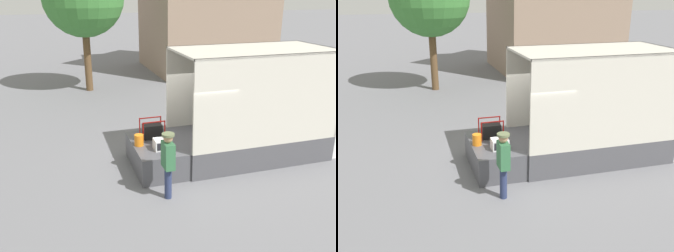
{
  "view_description": "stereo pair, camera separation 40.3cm",
  "coord_description": "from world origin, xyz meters",
  "views": [
    {
      "loc": [
        -3.35,
        -9.61,
        4.91
      ],
      "look_at": [
        -0.38,
        -0.2,
        1.33
      ],
      "focal_mm": 40.0,
      "sensor_mm": 36.0,
      "label": 1
    },
    {
      "loc": [
        -2.96,
        -9.72,
        4.91
      ],
      "look_at": [
        -0.38,
        -0.2,
        1.33
      ],
      "focal_mm": 40.0,
      "sensor_mm": 36.0,
      "label": 2
    }
  ],
  "objects": [
    {
      "name": "box_truck",
      "position": [
        4.0,
        0.0,
        1.03
      ],
      "size": [
        6.66,
        2.35,
        3.34
      ],
      "color": "white",
      "rests_on": "ground"
    },
    {
      "name": "portable_generator",
      "position": [
        -0.66,
        0.42,
        1.0
      ],
      "size": [
        0.69,
        0.46,
        0.58
      ],
      "color": "black",
      "rests_on": "tailgate_deck"
    },
    {
      "name": "worker_person",
      "position": [
        -0.87,
        -1.76,
        1.06
      ],
      "size": [
        0.31,
        0.44,
        1.73
      ],
      "color": "navy",
      "rests_on": "ground"
    },
    {
      "name": "orange_bucket",
      "position": [
        -1.19,
        -0.05,
        0.94
      ],
      "size": [
        0.26,
        0.26,
        0.32
      ],
      "color": "orange",
      "rests_on": "tailgate_deck"
    },
    {
      "name": "ground_plane",
      "position": [
        0.0,
        0.0,
        0.0
      ],
      "size": [
        160.0,
        160.0,
        0.0
      ],
      "primitive_type": "plane",
      "color": "slate"
    },
    {
      "name": "tailgate_deck",
      "position": [
        -0.68,
        0.0,
        0.39
      ],
      "size": [
        1.36,
        2.24,
        0.78
      ],
      "primitive_type": "cube",
      "color": "#4C4C51",
      "rests_on": "ground"
    },
    {
      "name": "microwave",
      "position": [
        -0.64,
        -0.5,
        0.93
      ],
      "size": [
        0.47,
        0.37,
        0.3
      ],
      "color": "white",
      "rests_on": "tailgate_deck"
    }
  ]
}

